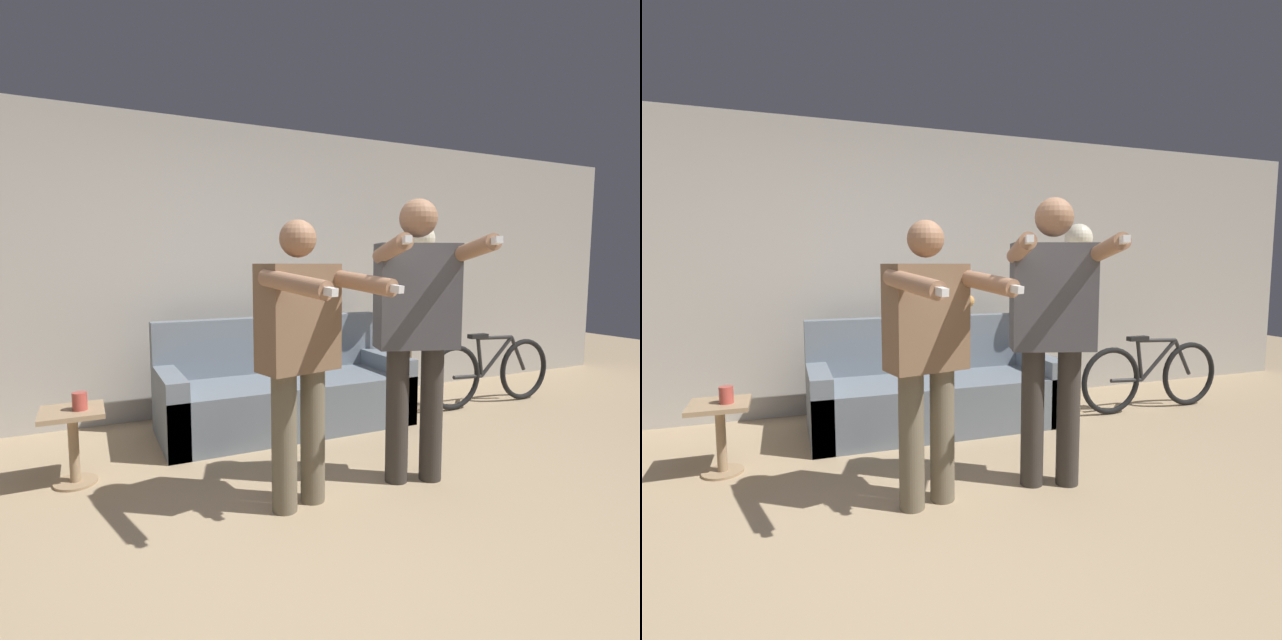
# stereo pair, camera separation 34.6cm
# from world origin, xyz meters

# --- Properties ---
(ground_plane) EXTENTS (16.00, 16.00, 0.00)m
(ground_plane) POSITION_xyz_m (0.00, 0.00, 0.00)
(ground_plane) COLOR tan
(wall_back) EXTENTS (10.00, 0.05, 2.60)m
(wall_back) POSITION_xyz_m (0.00, 2.48, 1.30)
(wall_back) COLOR #B7B2A8
(wall_back) RESTS_ON ground_plane
(couch) EXTENTS (2.04, 0.82, 0.89)m
(couch) POSITION_xyz_m (0.41, 1.80, 0.28)
(couch) COLOR slate
(couch) RESTS_ON ground_plane
(person_left) EXTENTS (0.60, 0.75, 1.58)m
(person_left) POSITION_xyz_m (-0.02, 0.44, 0.91)
(person_left) COLOR #6B604C
(person_left) RESTS_ON ground_plane
(person_right) EXTENTS (0.68, 0.79, 1.73)m
(person_right) POSITION_xyz_m (0.74, 0.45, 1.02)
(person_right) COLOR #38332D
(person_right) RESTS_ON ground_plane
(cat) EXTENTS (0.45, 0.14, 0.18)m
(cat) POSITION_xyz_m (0.70, 2.09, 0.97)
(cat) COLOR tan
(cat) RESTS_ON couch
(floor_lamp) EXTENTS (0.43, 0.29, 1.71)m
(floor_lamp) POSITION_xyz_m (1.68, 1.80, 1.39)
(floor_lamp) COLOR #756047
(floor_lamp) RESTS_ON ground_plane
(side_table) EXTENTS (0.36, 0.36, 0.47)m
(side_table) POSITION_xyz_m (-1.17, 1.31, 0.33)
(side_table) COLOR #A38460
(side_table) RESTS_ON ground_plane
(cup) EXTENTS (0.09, 0.09, 0.11)m
(cup) POSITION_xyz_m (-1.12, 1.29, 0.52)
(cup) COLOR #B7473D
(cup) RESTS_ON side_table
(bicycle) EXTENTS (1.50, 0.07, 0.70)m
(bicycle) POSITION_xyz_m (2.44, 1.56, 0.32)
(bicycle) COLOR black
(bicycle) RESTS_ON ground_plane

